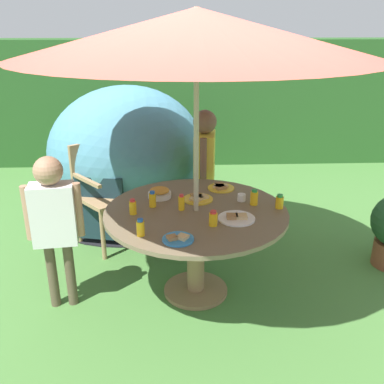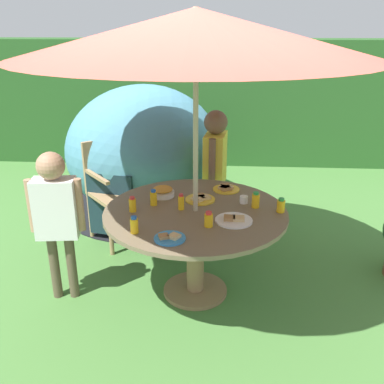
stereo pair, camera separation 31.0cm
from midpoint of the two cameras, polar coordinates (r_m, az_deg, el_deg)
name	(u,v)px [view 1 (the left image)]	position (r m, az deg, el deg)	size (l,w,h in m)	color
ground_plane	(196,292)	(3.47, -2.14, -13.19)	(10.00, 10.00, 0.02)	#477A38
hedge_backdrop	(184,101)	(6.47, -2.49, 11.85)	(9.00, 0.70, 1.74)	#285623
garden_table	(196,227)	(3.18, -2.28, -4.74)	(1.33, 1.33, 0.70)	#93704C
patio_umbrella	(197,33)	(2.85, -2.70, 20.25)	(2.34, 2.34, 2.05)	#B7AD8C
wooden_chair	(105,185)	(4.10, -13.52, 0.83)	(0.70, 0.70, 0.96)	tan
dome_tent	(127,151)	(4.70, -10.43, 5.29)	(2.15, 2.15, 1.36)	teal
child_in_yellow_shirt	(204,159)	(3.96, -0.58, 4.38)	(0.22, 0.42, 1.24)	brown
child_in_white_shirt	(54,214)	(3.16, -20.54, -2.86)	(0.39, 0.20, 1.15)	brown
snack_bowl	(160,193)	(3.35, -6.96, -0.17)	(0.18, 0.18, 0.08)	white
plate_center_back	(221,187)	(3.51, 1.29, 0.59)	(0.22, 0.22, 0.03)	yellow
plate_far_left	(237,218)	(2.98, 2.95, -3.50)	(0.26, 0.26, 0.03)	white
plate_near_left	(178,239)	(2.71, -5.16, -6.24)	(0.20, 0.20, 0.03)	#338CD8
plate_far_right	(198,198)	(3.29, -1.89, -0.89)	(0.23, 0.23, 0.03)	yellow
juice_bottle_near_right	(181,203)	(3.11, -4.26, -1.47)	(0.05, 0.05, 0.12)	yellow
juice_bottle_center_front	(133,207)	(3.09, -10.70, -2.04)	(0.05, 0.05, 0.11)	yellow
juice_bottle_mid_left	(280,202)	(3.17, 8.78, -1.35)	(0.06, 0.06, 0.11)	yellow
juice_bottle_mid_right	(213,219)	(2.87, -0.27, -3.62)	(0.06, 0.06, 0.11)	yellow
juice_bottle_front_edge	(140,228)	(2.78, -10.03, -4.76)	(0.05, 0.05, 0.12)	yellow
juice_bottle_back_edge	(152,199)	(3.18, -8.03, -1.04)	(0.05, 0.05, 0.12)	yellow
juice_bottle_spot_a	(254,198)	(3.20, 5.48, -0.80)	(0.06, 0.06, 0.12)	yellow
cup_near	(242,197)	(3.27, 3.88, -0.78)	(0.06, 0.06, 0.06)	white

